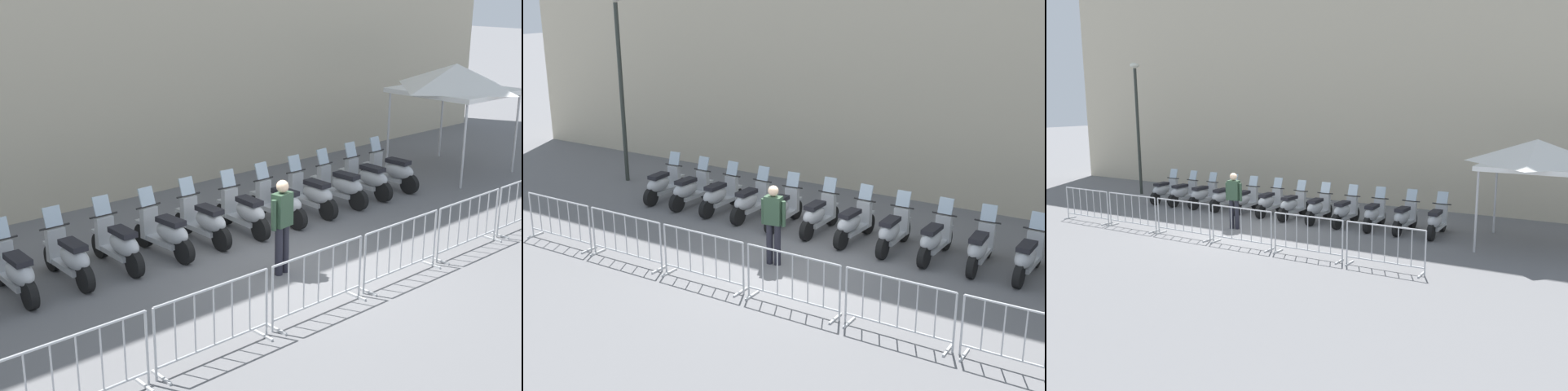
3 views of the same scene
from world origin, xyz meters
The scene contains 20 objects.
ground_plane centered at (0.00, 0.00, 0.00)m, with size 120.00×120.00×0.00m, color slate.
motorcycle_0 centered at (-5.33, 2.00, 0.45)m, with size 0.56×1.73×1.24m.
motorcycle_1 centered at (-4.37, 2.01, 0.45)m, with size 0.56×1.72×1.24m.
motorcycle_2 centered at (-3.41, 2.02, 0.45)m, with size 0.56×1.72×1.24m.
motorcycle_3 centered at (-2.44, 2.03, 0.45)m, with size 0.56×1.72×1.24m.
motorcycle_4 centered at (-1.47, 1.97, 0.45)m, with size 0.56×1.73×1.24m.
motorcycle_5 centered at (-0.51, 2.05, 0.45)m, with size 0.56×1.72×1.24m.
motorcycle_6 centered at (0.46, 1.98, 0.45)m, with size 0.56×1.72×1.24m.
motorcycle_7 centered at (1.43, 1.97, 0.45)m, with size 0.56×1.72×1.24m.
motorcycle_8 centered at (2.39, 1.98, 0.45)m, with size 0.56×1.72×1.24m.
motorcycle_9 centered at (3.36, 2.02, 0.45)m, with size 0.56×1.73×1.24m.
motorcycle_10 centered at (4.32, 2.06, 0.45)m, with size 0.56×1.72×1.24m.
barrier_segment_0 centered at (-5.13, -1.67, 0.52)m, with size 1.97×0.46×1.07m.
barrier_segment_1 centered at (-3.07, -1.65, 0.52)m, with size 1.97×0.46×1.07m.
barrier_segment_2 centered at (-1.01, -1.62, 0.52)m, with size 1.97×0.46×1.07m.
barrier_segment_3 centered at (1.05, -1.60, 0.52)m, with size 1.97×0.46×1.07m.
barrier_segment_4 centered at (3.11, -1.58, 0.52)m, with size 1.97×0.46×1.07m.
barrier_segment_5 centered at (5.16, -1.55, 0.52)m, with size 1.97×0.46×1.07m.
street_lamp centered at (-7.60, 2.92, 3.28)m, with size 0.36×0.36×5.38m.
officer_near_row_end centered at (-0.37, -0.07, 0.98)m, with size 0.54×0.28×1.73m.
Camera 2 is at (7.11, -11.37, 5.75)m, focal length 47.61 mm.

